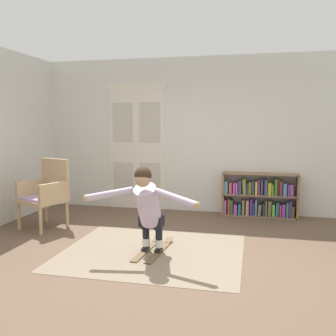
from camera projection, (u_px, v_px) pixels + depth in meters
ground_plane at (164, 256)px, 4.72m from camera, size 7.20×7.20×0.00m
back_wall at (196, 135)px, 7.06m from camera, size 6.00×0.10×2.90m
double_door at (137, 146)px, 7.29m from camera, size 1.22×0.05×2.45m
rug at (152, 252)px, 4.88m from camera, size 2.32×1.97×0.01m
bookshelf at (259, 197)px, 6.72m from camera, size 1.33×0.30×0.78m
wicker_chair at (46, 192)px, 5.99m from camera, size 0.77×0.77×1.10m
skis_pair at (153, 249)px, 4.91m from camera, size 0.34×0.93×0.07m
person_skier at (147, 204)px, 4.63m from camera, size 1.47×0.66×1.08m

